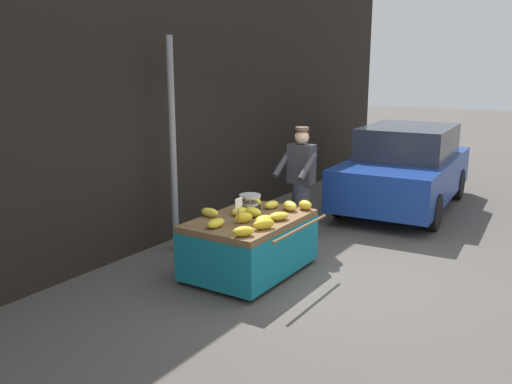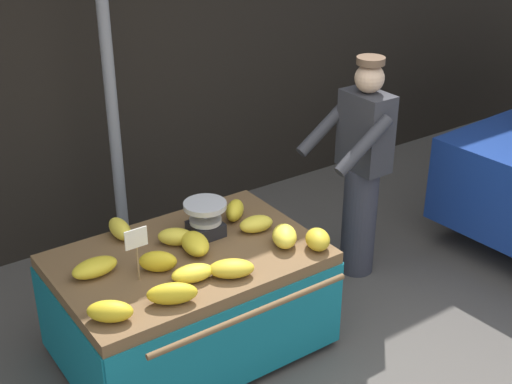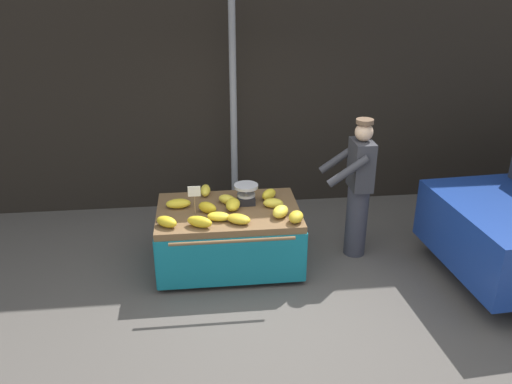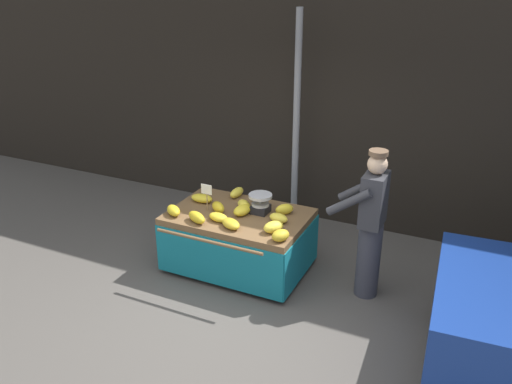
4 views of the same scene
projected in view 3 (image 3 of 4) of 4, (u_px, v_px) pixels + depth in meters
ground_plane at (280, 314)px, 5.41m from camera, size 60.00×60.00×0.00m
back_wall at (251, 54)px, 7.17m from camera, size 16.00×0.24×4.36m
street_pole at (233, 113)px, 6.97m from camera, size 0.09×0.09×2.98m
banana_cart at (229, 225)px, 6.08m from camera, size 1.65×1.29×0.73m
weighing_scale at (246, 194)px, 6.10m from camera, size 0.28×0.28×0.23m
price_sign at (194, 194)px, 5.78m from camera, size 0.14×0.01×0.34m
banana_bunch_0 at (205, 190)px, 6.35m from camera, size 0.13×0.27×0.12m
banana_bunch_1 at (269, 194)px, 6.22m from camera, size 0.24×0.24×0.13m
banana_bunch_2 at (228, 200)px, 6.11m from camera, size 0.26×0.25×0.11m
banana_bunch_3 at (200, 222)px, 5.57m from camera, size 0.31×0.24×0.12m
banana_bunch_4 at (239, 219)px, 5.66m from camera, size 0.31×0.27×0.10m
banana_bunch_5 at (280, 211)px, 5.80m from camera, size 0.26×0.29×0.13m
banana_bunch_6 at (273, 203)px, 6.03m from camera, size 0.25×0.18×0.11m
banana_bunch_7 at (219, 217)px, 5.72m from camera, size 0.28×0.20×0.09m
banana_bunch_8 at (178, 204)px, 6.02m from camera, size 0.29×0.17×0.10m
banana_bunch_9 at (233, 204)px, 5.98m from camera, size 0.21×0.29×0.12m
banana_bunch_10 at (167, 222)px, 5.58m from camera, size 0.28×0.26×0.11m
banana_bunch_11 at (207, 208)px, 5.89m from camera, size 0.25×0.23×0.13m
banana_bunch_12 at (296, 217)px, 5.68m from camera, size 0.23×0.26×0.13m
vendor_person at (358, 188)px, 6.20m from camera, size 0.58×0.51×1.71m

